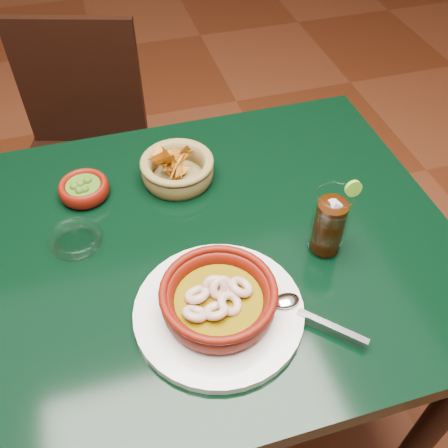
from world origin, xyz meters
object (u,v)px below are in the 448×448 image
object	(u,v)px
dining_table	(156,283)
cola_drink	(330,223)
dining_chair	(84,154)
shrimp_plate	(219,303)
chip_basket	(177,169)

from	to	relation	value
dining_table	cola_drink	size ratio (longest dim) A/B	7.31
dining_table	dining_chair	bearing A→B (deg)	99.56
dining_table	dining_chair	world-z (taller)	dining_chair
shrimp_plate	chip_basket	bearing A→B (deg)	88.67
shrimp_plate	cola_drink	distance (m)	0.26
dining_chair	chip_basket	bearing A→B (deg)	-67.10
cola_drink	shrimp_plate	bearing A→B (deg)	-159.58
chip_basket	cola_drink	size ratio (longest dim) A/B	1.17
shrimp_plate	cola_drink	xyz separation A→B (m)	(0.24, 0.09, 0.04)
shrimp_plate	chip_basket	distance (m)	0.36
dining_chair	dining_table	bearing A→B (deg)	-80.44
chip_basket	cola_drink	bearing A→B (deg)	-50.31
dining_table	shrimp_plate	bearing A→B (deg)	-62.66
chip_basket	cola_drink	distance (m)	0.36
dining_table	shrimp_plate	xyz separation A→B (m)	(0.09, -0.17, 0.13)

